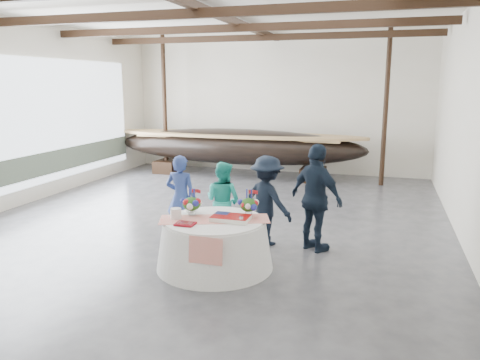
% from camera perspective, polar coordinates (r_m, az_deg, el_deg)
% --- Properties ---
extents(floor, '(10.00, 12.00, 0.01)m').
position_cam_1_polar(floor, '(10.58, -2.89, -4.60)').
color(floor, '#3D3D42').
rests_on(floor, ground).
extents(wall_back, '(10.00, 0.02, 4.50)m').
position_cam_1_polar(wall_back, '(15.93, 4.52, 9.12)').
color(wall_back, silver).
rests_on(wall_back, ground).
extents(wall_left, '(0.02, 12.00, 4.50)m').
position_cam_1_polar(wall_left, '(12.79, -24.75, 7.44)').
color(wall_left, silver).
rests_on(wall_left, ground).
extents(wall_right, '(0.02, 12.00, 4.50)m').
position_cam_1_polar(wall_right, '(9.67, 26.21, 6.25)').
color(wall_right, silver).
rests_on(wall_right, ground).
extents(ceiling, '(10.00, 12.00, 0.01)m').
position_cam_1_polar(ceiling, '(10.26, -3.16, 20.28)').
color(ceiling, white).
rests_on(ceiling, wall_back).
extents(pavilion_structure, '(9.80, 11.76, 4.50)m').
position_cam_1_polar(pavilion_structure, '(10.96, -1.61, 17.13)').
color(pavilion_structure, black).
rests_on(pavilion_structure, ground).
extents(open_bay, '(0.03, 7.00, 3.20)m').
position_cam_1_polar(open_bay, '(13.55, -21.62, 6.07)').
color(open_bay, silver).
rests_on(open_bay, ground).
extents(longboat_display, '(8.21, 1.64, 1.54)m').
position_cam_1_polar(longboat_display, '(15.03, -0.37, 4.14)').
color(longboat_display, black).
rests_on(longboat_display, ground).
extents(banquet_table, '(1.90, 1.90, 0.82)m').
position_cam_1_polar(banquet_table, '(7.72, -3.10, -7.71)').
color(banquet_table, silver).
rests_on(banquet_table, ground).
extents(tabletop_items, '(1.84, 1.12, 0.40)m').
position_cam_1_polar(tabletop_items, '(7.68, -2.84, -3.46)').
color(tabletop_items, red).
rests_on(tabletop_items, banquet_table).
extents(guest_woman_blue, '(0.61, 0.42, 1.64)m').
position_cam_1_polar(guest_woman_blue, '(9.04, -7.22, -2.12)').
color(guest_woman_blue, navy).
rests_on(guest_woman_blue, ground).
extents(guest_woman_teal, '(0.87, 0.76, 1.52)m').
position_cam_1_polar(guest_woman_teal, '(8.97, -2.10, -2.55)').
color(guest_woman_teal, teal).
rests_on(guest_woman_teal, ground).
extents(guest_man_left, '(1.25, 1.06, 1.68)m').
position_cam_1_polar(guest_man_left, '(8.68, 3.32, -2.52)').
color(guest_man_left, black).
rests_on(guest_man_left, ground).
extents(guest_man_right, '(1.21, 1.04, 1.94)m').
position_cam_1_polar(guest_man_right, '(8.41, 9.29, -2.19)').
color(guest_man_right, '#131F2F').
rests_on(guest_man_right, ground).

